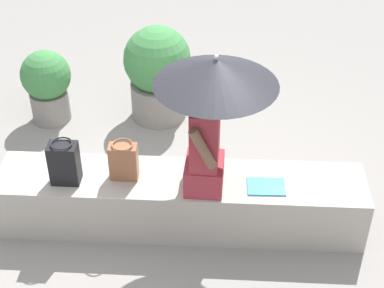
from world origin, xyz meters
name	(u,v)px	position (x,y,z in m)	size (l,w,h in m)	color
ground_plane	(181,222)	(0.00, 0.00, 0.00)	(14.00, 14.00, 0.00)	gray
stone_bench	(180,201)	(0.00, 0.00, 0.23)	(2.83, 0.53, 0.46)	#A8A093
person_seated	(205,143)	(-0.19, 0.07, 0.85)	(0.29, 0.48, 0.90)	#992D38
parasol	(216,72)	(-0.25, 0.07, 1.43)	(0.85, 0.85, 1.09)	#B7B7BC
handbag_black	(124,161)	(0.42, 0.01, 0.61)	(0.21, 0.16, 0.31)	brown
tote_bag_canvas	(64,163)	(0.85, 0.08, 0.63)	(0.21, 0.16, 0.35)	black
magazine	(266,187)	(-0.65, 0.07, 0.47)	(0.28, 0.20, 0.01)	#339ED1
planter_near	(158,71)	(0.33, -1.56, 0.51)	(0.65, 0.65, 0.96)	gray
planter_far	(47,84)	(1.40, -1.43, 0.40)	(0.48, 0.48, 0.74)	gray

